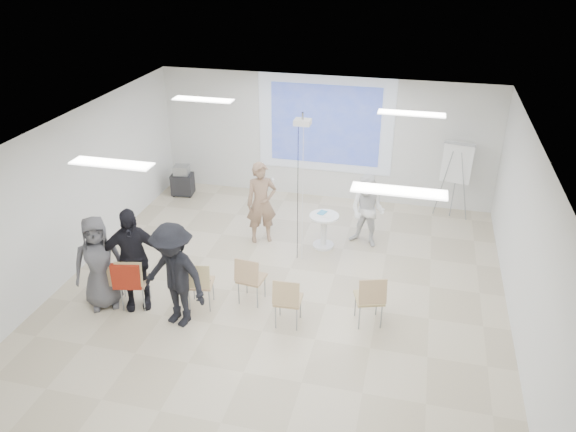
% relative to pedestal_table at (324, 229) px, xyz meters
% --- Properties ---
extents(floor, '(8.00, 9.00, 0.10)m').
position_rel_pedestal_table_xyz_m(floor, '(-0.47, -2.01, -0.47)').
color(floor, beige).
rests_on(floor, ground).
extents(ceiling, '(8.00, 9.00, 0.10)m').
position_rel_pedestal_table_xyz_m(ceiling, '(-0.47, -2.01, 2.63)').
color(ceiling, white).
rests_on(ceiling, wall_back).
extents(wall_back, '(8.00, 0.10, 3.00)m').
position_rel_pedestal_table_xyz_m(wall_back, '(-0.47, 2.54, 1.08)').
color(wall_back, silver).
rests_on(wall_back, floor).
extents(wall_left, '(0.10, 9.00, 3.00)m').
position_rel_pedestal_table_xyz_m(wall_left, '(-4.52, -2.01, 1.08)').
color(wall_left, silver).
rests_on(wall_left, floor).
extents(wall_right, '(0.10, 9.00, 3.00)m').
position_rel_pedestal_table_xyz_m(wall_right, '(3.58, -2.01, 1.08)').
color(wall_right, silver).
rests_on(wall_right, floor).
extents(projection_halo, '(3.20, 0.01, 2.30)m').
position_rel_pedestal_table_xyz_m(projection_halo, '(-0.47, 2.47, 1.43)').
color(projection_halo, silver).
rests_on(projection_halo, wall_back).
extents(projection_image, '(2.60, 0.01, 1.90)m').
position_rel_pedestal_table_xyz_m(projection_image, '(-0.47, 2.46, 1.43)').
color(projection_image, '#374FBE').
rests_on(projection_image, wall_back).
extents(pedestal_table, '(0.76, 0.76, 0.75)m').
position_rel_pedestal_table_xyz_m(pedestal_table, '(0.00, 0.00, 0.00)').
color(pedestal_table, white).
rests_on(pedestal_table, floor).
extents(player_left, '(0.87, 0.76, 1.99)m').
position_rel_pedestal_table_xyz_m(player_left, '(-1.32, -0.04, 0.58)').
color(player_left, '#96745C').
rests_on(player_left, floor).
extents(player_right, '(0.98, 0.87, 1.72)m').
position_rel_pedestal_table_xyz_m(player_right, '(0.84, 0.31, 0.44)').
color(player_right, white).
rests_on(player_right, floor).
extents(controller_left, '(0.09, 0.13, 0.04)m').
position_rel_pedestal_table_xyz_m(controller_left, '(-1.14, 0.21, 0.89)').
color(controller_left, silver).
rests_on(controller_left, player_left).
extents(controller_right, '(0.08, 0.14, 0.04)m').
position_rel_pedestal_table_xyz_m(controller_right, '(0.66, 0.56, 0.74)').
color(controller_right, white).
rests_on(controller_right, player_right).
extents(chair_far_left, '(0.38, 0.40, 0.80)m').
position_rel_pedestal_table_xyz_m(chair_far_left, '(-3.30, -2.86, 0.05)').
color(chair_far_left, tan).
rests_on(chair_far_left, floor).
extents(chair_left_mid, '(0.55, 0.58, 0.99)m').
position_rel_pedestal_table_xyz_m(chair_left_mid, '(-2.80, -2.90, 0.17)').
color(chair_left_mid, tan).
rests_on(chair_left_mid, floor).
extents(chair_left_inner, '(0.51, 0.53, 0.93)m').
position_rel_pedestal_table_xyz_m(chair_left_inner, '(-1.68, -2.64, 0.13)').
color(chair_left_inner, tan).
rests_on(chair_left_inner, floor).
extents(chair_center, '(0.48, 0.51, 0.94)m').
position_rel_pedestal_table_xyz_m(chair_center, '(-0.89, -2.29, 0.14)').
color(chair_center, tan).
rests_on(chair_center, floor).
extents(chair_right_inner, '(0.46, 0.49, 0.94)m').
position_rel_pedestal_table_xyz_m(chair_right_inner, '(-0.10, -2.77, 0.14)').
color(chair_right_inner, tan).
rests_on(chair_right_inner, floor).
extents(chair_right_far, '(0.58, 0.60, 0.97)m').
position_rel_pedestal_table_xyz_m(chair_right_far, '(1.22, -2.43, 0.15)').
color(chair_right_far, tan).
rests_on(chair_right_far, floor).
extents(red_jacket, '(0.50, 0.21, 0.47)m').
position_rel_pedestal_table_xyz_m(red_jacket, '(-2.82, -3.03, 0.30)').
color(red_jacket, '#A92814').
rests_on(red_jacket, chair_left_mid).
extents(laptop, '(0.38, 0.30, 0.03)m').
position_rel_pedestal_table_xyz_m(laptop, '(-1.70, -2.54, 0.08)').
color(laptop, black).
rests_on(laptop, chair_left_inner).
extents(audience_left, '(1.45, 1.18, 2.16)m').
position_rel_pedestal_table_xyz_m(audience_left, '(-2.79, -2.82, 0.66)').
color(audience_left, black).
rests_on(audience_left, floor).
extents(audience_mid, '(1.51, 1.09, 2.10)m').
position_rel_pedestal_table_xyz_m(audience_mid, '(-1.90, -3.10, 0.63)').
color(audience_mid, black).
rests_on(audience_mid, floor).
extents(audience_outer, '(1.12, 1.02, 1.92)m').
position_rel_pedestal_table_xyz_m(audience_outer, '(-3.36, -2.94, 0.54)').
color(audience_outer, '#55555A').
rests_on(audience_outer, floor).
extents(flipchart_easel, '(0.77, 0.59, 1.79)m').
position_rel_pedestal_table_xyz_m(flipchart_easel, '(2.59, 2.04, 0.90)').
color(flipchart_easel, gray).
rests_on(flipchart_easel, floor).
extents(av_cart, '(0.56, 0.48, 0.77)m').
position_rel_pedestal_table_xyz_m(av_cart, '(-3.89, 1.74, -0.06)').
color(av_cart, black).
rests_on(av_cart, floor).
extents(ceiling_projector, '(0.30, 0.25, 3.00)m').
position_rel_pedestal_table_xyz_m(ceiling_projector, '(-0.37, -0.52, 2.27)').
color(ceiling_projector, white).
rests_on(ceiling_projector, ceiling).
extents(fluor_panel_nw, '(1.20, 0.30, 0.02)m').
position_rel_pedestal_table_xyz_m(fluor_panel_nw, '(-2.47, -0.01, 2.55)').
color(fluor_panel_nw, white).
rests_on(fluor_panel_nw, ceiling).
extents(fluor_panel_ne, '(1.20, 0.30, 0.02)m').
position_rel_pedestal_table_xyz_m(fluor_panel_ne, '(1.53, -0.01, 2.55)').
color(fluor_panel_ne, white).
rests_on(fluor_panel_ne, ceiling).
extents(fluor_panel_sw, '(1.20, 0.30, 0.02)m').
position_rel_pedestal_table_xyz_m(fluor_panel_sw, '(-2.47, -3.51, 2.55)').
color(fluor_panel_sw, white).
rests_on(fluor_panel_sw, ceiling).
extents(fluor_panel_se, '(1.20, 0.30, 0.02)m').
position_rel_pedestal_table_xyz_m(fluor_panel_se, '(1.53, -3.51, 2.55)').
color(fluor_panel_se, white).
rests_on(fluor_panel_se, ceiling).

